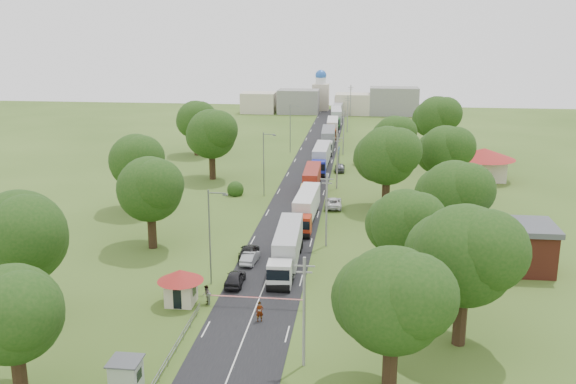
# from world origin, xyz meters

# --- Properties ---
(ground) EXTENTS (260.00, 260.00, 0.00)m
(ground) POSITION_xyz_m (0.00, 0.00, 0.00)
(ground) COLOR #38521B
(ground) RESTS_ON ground
(road) EXTENTS (8.00, 200.00, 0.04)m
(road) POSITION_xyz_m (0.00, 20.00, 0.00)
(road) COLOR black
(road) RESTS_ON ground
(boom_barrier) EXTENTS (9.22, 0.35, 1.18)m
(boom_barrier) POSITION_xyz_m (-1.36, -25.00, 0.89)
(boom_barrier) COLOR slate
(boom_barrier) RESTS_ON ground
(guard_booth) EXTENTS (4.40, 4.40, 3.45)m
(guard_booth) POSITION_xyz_m (-7.20, -25.00, 2.16)
(guard_booth) COLOR beige
(guard_booth) RESTS_ON ground
(kiosk) EXTENTS (2.30, 2.30, 2.41)m
(kiosk) POSITION_xyz_m (-7.00, -40.00, 1.23)
(kiosk) COLOR #99A593
(kiosk) RESTS_ON ground
(guard_rail) EXTENTS (0.10, 17.00, 1.70)m
(guard_rail) POSITION_xyz_m (-5.00, -35.00, 0.00)
(guard_rail) COLOR slate
(guard_rail) RESTS_ON ground
(info_sign) EXTENTS (0.12, 3.10, 4.10)m
(info_sign) POSITION_xyz_m (5.20, 35.00, 3.00)
(info_sign) COLOR slate
(info_sign) RESTS_ON ground
(pole_0) EXTENTS (1.60, 0.24, 9.00)m
(pole_0) POSITION_xyz_m (5.50, -35.00, 4.68)
(pole_0) COLOR gray
(pole_0) RESTS_ON ground
(pole_1) EXTENTS (1.60, 0.24, 9.00)m
(pole_1) POSITION_xyz_m (5.50, -7.00, 4.68)
(pole_1) COLOR gray
(pole_1) RESTS_ON ground
(pole_2) EXTENTS (1.60, 0.24, 9.00)m
(pole_2) POSITION_xyz_m (5.50, 21.00, 4.68)
(pole_2) COLOR gray
(pole_2) RESTS_ON ground
(pole_3) EXTENTS (1.60, 0.24, 9.00)m
(pole_3) POSITION_xyz_m (5.50, 49.00, 4.68)
(pole_3) COLOR gray
(pole_3) RESTS_ON ground
(pole_4) EXTENTS (1.60, 0.24, 9.00)m
(pole_4) POSITION_xyz_m (5.50, 77.00, 4.68)
(pole_4) COLOR gray
(pole_4) RESTS_ON ground
(pole_5) EXTENTS (1.60, 0.24, 9.00)m
(pole_5) POSITION_xyz_m (5.50, 105.00, 4.68)
(pole_5) COLOR gray
(pole_5) RESTS_ON ground
(lamp_0) EXTENTS (2.03, 0.22, 10.00)m
(lamp_0) POSITION_xyz_m (-5.35, -20.00, 5.55)
(lamp_0) COLOR slate
(lamp_0) RESTS_ON ground
(lamp_1) EXTENTS (2.03, 0.22, 10.00)m
(lamp_1) POSITION_xyz_m (-5.35, 15.00, 5.55)
(lamp_1) COLOR slate
(lamp_1) RESTS_ON ground
(lamp_2) EXTENTS (2.03, 0.22, 10.00)m
(lamp_2) POSITION_xyz_m (-5.35, 50.00, 5.55)
(lamp_2) COLOR slate
(lamp_2) RESTS_ON ground
(tree_0) EXTENTS (8.80, 8.80, 11.07)m
(tree_0) POSITION_xyz_m (11.99, -37.84, 7.22)
(tree_0) COLOR #382616
(tree_0) RESTS_ON ground
(tree_1) EXTENTS (9.60, 9.60, 12.05)m
(tree_1) POSITION_xyz_m (17.99, -29.83, 7.85)
(tree_1) COLOR #382616
(tree_1) RESTS_ON ground
(tree_2) EXTENTS (8.00, 8.00, 10.10)m
(tree_2) POSITION_xyz_m (13.99, -17.86, 6.60)
(tree_2) COLOR #382616
(tree_2) RESTS_ON ground
(tree_3) EXTENTS (8.80, 8.80, 11.07)m
(tree_3) POSITION_xyz_m (19.99, -7.84, 7.22)
(tree_3) COLOR #382616
(tree_3) RESTS_ON ground
(tree_4) EXTENTS (9.60, 9.60, 12.05)m
(tree_4) POSITION_xyz_m (12.99, 10.17, 7.85)
(tree_4) COLOR #382616
(tree_4) RESTS_ON ground
(tree_5) EXTENTS (8.80, 8.80, 11.07)m
(tree_5) POSITION_xyz_m (21.99, 18.16, 7.22)
(tree_5) COLOR #382616
(tree_5) RESTS_ON ground
(tree_6) EXTENTS (8.00, 8.00, 10.10)m
(tree_6) POSITION_xyz_m (14.99, 35.14, 6.60)
(tree_6) COLOR #382616
(tree_6) RESTS_ON ground
(tree_7) EXTENTS (9.60, 9.60, 12.05)m
(tree_7) POSITION_xyz_m (23.99, 50.17, 7.85)
(tree_7) COLOR #382616
(tree_7) RESTS_ON ground
(tree_8) EXTENTS (8.00, 8.00, 10.10)m
(tree_8) POSITION_xyz_m (-14.01, -41.86, 6.60)
(tree_8) COLOR #382616
(tree_8) RESTS_ON ground
(tree_9) EXTENTS (9.60, 9.60, 12.05)m
(tree_9) POSITION_xyz_m (-20.01, -29.83, 7.85)
(tree_9) COLOR #382616
(tree_9) RESTS_ON ground
(tree_10) EXTENTS (8.80, 8.80, 11.07)m
(tree_10) POSITION_xyz_m (-15.01, -9.84, 7.22)
(tree_10) COLOR #382616
(tree_10) RESTS_ON ground
(tree_11) EXTENTS (8.80, 8.80, 11.07)m
(tree_11) POSITION_xyz_m (-22.01, 5.16, 7.22)
(tree_11) COLOR #382616
(tree_11) RESTS_ON ground
(tree_12) EXTENTS (9.60, 9.60, 12.05)m
(tree_12) POSITION_xyz_m (-16.01, 25.17, 7.85)
(tree_12) COLOR #382616
(tree_12) RESTS_ON ground
(tree_13) EXTENTS (8.80, 8.80, 11.07)m
(tree_13) POSITION_xyz_m (-24.01, 45.16, 7.22)
(tree_13) COLOR #382616
(tree_13) RESTS_ON ground
(house_brick) EXTENTS (8.60, 6.60, 5.20)m
(house_brick) POSITION_xyz_m (26.00, -12.00, 2.65)
(house_brick) COLOR maroon
(house_brick) RESTS_ON ground
(house_cream) EXTENTS (10.08, 10.08, 5.80)m
(house_cream) POSITION_xyz_m (30.00, 30.00, 3.64)
(house_cream) COLOR beige
(house_cream) RESTS_ON ground
(distant_town) EXTENTS (52.00, 8.00, 8.00)m
(distant_town) POSITION_xyz_m (0.68, 110.00, 3.49)
(distant_town) COLOR gray
(distant_town) RESTS_ON ground
(church) EXTENTS (5.00, 5.00, 12.30)m
(church) POSITION_xyz_m (-4.00, 118.00, 5.39)
(church) COLOR beige
(church) RESTS_ON ground
(truck_0) EXTENTS (2.94, 14.67, 4.06)m
(truck_0) POSITION_xyz_m (1.64, -14.01, 2.15)
(truck_0) COLOR silver
(truck_0) RESTS_ON ground
(truck_1) EXTENTS (2.81, 14.22, 3.93)m
(truck_1) POSITION_xyz_m (2.24, 2.26, 2.09)
(truck_1) COLOR #AD2813
(truck_1) RESTS_ON ground
(truck_2) EXTENTS (2.51, 13.46, 3.73)m
(truck_2) POSITION_xyz_m (1.61, 18.17, 1.98)
(truck_2) COLOR gold
(truck_2) RESTS_ON ground
(truck_3) EXTENTS (2.68, 14.98, 4.15)m
(truck_3) POSITION_xyz_m (1.97, 35.32, 2.20)
(truck_3) COLOR #1A239F
(truck_3) RESTS_ON ground
(truck_4) EXTENTS (3.09, 15.60, 4.32)m
(truck_4) POSITION_xyz_m (2.11, 53.90, 2.29)
(truck_4) COLOR silver
(truck_4) RESTS_ON ground
(truck_5) EXTENTS (2.88, 14.52, 4.02)m
(truck_5) POSITION_xyz_m (2.15, 70.43, 2.13)
(truck_5) COLOR maroon
(truck_5) RESTS_ON ground
(truck_6) EXTENTS (3.36, 15.48, 4.28)m
(truck_6) POSITION_xyz_m (2.18, 87.61, 2.27)
(truck_6) COLOR #215A2D
(truck_6) RESTS_ON ground
(truck_7) EXTENTS (2.97, 13.79, 3.81)m
(truck_7) POSITION_xyz_m (2.07, 102.78, 2.02)
(truck_7) COLOR #A4A4A4
(truck_7) RESTS_ON ground
(truck_8) EXTENTS (3.22, 15.07, 4.16)m
(truck_8) POSITION_xyz_m (1.95, 122.58, 2.21)
(truck_8) COLOR brown
(truck_8) RESTS_ON ground
(car_lane_front) EXTENTS (1.88, 4.44, 1.50)m
(car_lane_front) POSITION_xyz_m (-3.00, -20.00, 0.75)
(car_lane_front) COLOR black
(car_lane_front) RESTS_ON ground
(car_lane_mid) EXTENTS (1.74, 4.15, 1.33)m
(car_lane_mid) POSITION_xyz_m (-2.55, -13.64, 0.67)
(car_lane_mid) COLOR #A6A8AE
(car_lane_mid) RESTS_ON ground
(car_lane_rear) EXTENTS (2.30, 5.10, 1.45)m
(car_lane_rear) POSITION_xyz_m (-3.00, -12.00, 0.72)
(car_lane_rear) COLOR black
(car_lane_rear) RESTS_ON ground
(car_verge_near) EXTENTS (2.64, 5.33, 1.45)m
(car_verge_near) POSITION_xyz_m (5.50, 9.83, 0.73)
(car_verge_near) COLOR silver
(car_verge_near) RESTS_ON ground
(car_verge_far) EXTENTS (1.89, 4.46, 1.51)m
(car_verge_far) POSITION_xyz_m (5.50, 33.58, 0.75)
(car_verge_far) COLOR slate
(car_verge_far) RESTS_ON ground
(pedestrian_near) EXTENTS (0.78, 0.63, 1.86)m
(pedestrian_near) POSITION_xyz_m (0.85, -27.87, 0.93)
(pedestrian_near) COLOR gray
(pedestrian_near) RESTS_ON ground
(pedestrian_booth) EXTENTS (0.85, 1.01, 1.85)m
(pedestrian_booth) POSITION_xyz_m (-4.80, -24.81, 0.93)
(pedestrian_booth) COLOR gray
(pedestrian_booth) RESTS_ON ground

